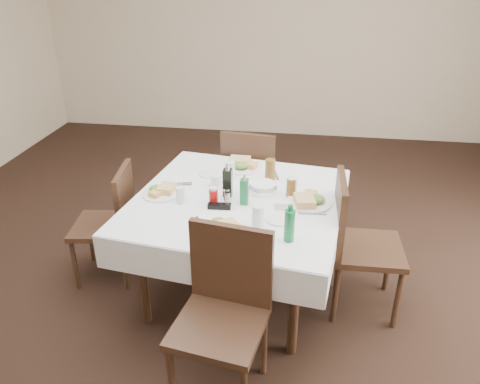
{
  "coord_description": "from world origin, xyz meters",
  "views": [
    {
      "loc": [
        0.54,
        -2.71,
        2.22
      ],
      "look_at": [
        0.12,
        0.05,
        0.8
      ],
      "focal_mm": 35.0,
      "sensor_mm": 36.0,
      "label": 1
    }
  ],
  "objects": [
    {
      "name": "green_bottle",
      "position": [
        0.47,
        -0.44,
        0.86
      ],
      "size": [
        0.06,
        0.06,
        0.23
      ],
      "color": "#17713C",
      "rests_on": "dining_table"
    },
    {
      "name": "pepper_shaker",
      "position": [
        0.03,
        -0.0,
        0.8
      ],
      "size": [
        0.04,
        0.04,
        0.08
      ],
      "color": "#463824",
      "rests_on": "dining_table"
    },
    {
      "name": "ground_plane",
      "position": [
        0.0,
        0.0,
        0.0
      ],
      "size": [
        7.0,
        7.0,
        0.0
      ],
      "primitive_type": "plane",
      "color": "black"
    },
    {
      "name": "chair_west",
      "position": [
        -0.83,
        0.08,
        0.51
      ],
      "size": [
        0.47,
        0.47,
        0.89
      ],
      "color": "black",
      "rests_on": "ground"
    },
    {
      "name": "cutlery_s",
      "position": [
        -0.08,
        -0.36,
        0.77
      ],
      "size": [
        0.12,
        0.21,
        0.01
      ],
      "color": "silver",
      "rests_on": "dining_table"
    },
    {
      "name": "water_s",
      "position": [
        0.28,
        -0.29,
        0.83
      ],
      "size": [
        0.07,
        0.07,
        0.13
      ],
      "color": "silver",
      "rests_on": "dining_table"
    },
    {
      "name": "meal_south",
      "position": [
        0.07,
        -0.39,
        0.78
      ],
      "size": [
        0.26,
        0.26,
        0.06
      ],
      "color": "white",
      "rests_on": "dining_table"
    },
    {
      "name": "ketchup_bottle",
      "position": [
        -0.04,
        -0.08,
        0.82
      ],
      "size": [
        0.06,
        0.06,
        0.12
      ],
      "color": "#930908",
      "rests_on": "dining_table"
    },
    {
      "name": "iced_tea_b",
      "position": [
        0.45,
        0.11,
        0.83
      ],
      "size": [
        0.06,
        0.06,
        0.13
      ],
      "color": "brown",
      "rests_on": "dining_table"
    },
    {
      "name": "coffee_mug",
      "position": [
        -0.07,
        0.19,
        0.8
      ],
      "size": [
        0.12,
        0.11,
        0.08
      ],
      "color": "white",
      "rests_on": "dining_table"
    },
    {
      "name": "oil_cruet_green",
      "position": [
        0.16,
        -0.04,
        0.86
      ],
      "size": [
        0.05,
        0.05,
        0.22
      ],
      "color": "#17713C",
      "rests_on": "dining_table"
    },
    {
      "name": "meal_east",
      "position": [
        0.58,
        0.02,
        0.79
      ],
      "size": [
        0.3,
        0.3,
        0.07
      ],
      "color": "white",
      "rests_on": "dining_table"
    },
    {
      "name": "cutlery_w",
      "position": [
        -0.35,
        0.16,
        0.77
      ],
      "size": [
        0.21,
        0.1,
        0.01
      ],
      "color": "silver",
      "rests_on": "dining_table"
    },
    {
      "name": "water_w",
      "position": [
        -0.25,
        -0.09,
        0.82
      ],
      "size": [
        0.06,
        0.06,
        0.11
      ],
      "color": "silver",
      "rests_on": "dining_table"
    },
    {
      "name": "iced_tea_a",
      "position": [
        0.29,
        0.36,
        0.84
      ],
      "size": [
        0.07,
        0.07,
        0.15
      ],
      "color": "brown",
      "rests_on": "dining_table"
    },
    {
      "name": "sugar_caddy",
      "position": [
        0.41,
        -0.06,
        0.79
      ],
      "size": [
        0.1,
        0.06,
        0.05
      ],
      "color": "white",
      "rests_on": "dining_table"
    },
    {
      "name": "chair_north",
      "position": [
        0.08,
        0.9,
        0.54
      ],
      "size": [
        0.5,
        0.5,
        0.95
      ],
      "color": "black",
      "rests_on": "ground"
    },
    {
      "name": "oil_cruet_dark",
      "position": [
        0.03,
        0.06,
        0.87
      ],
      "size": [
        0.06,
        0.06,
        0.25
      ],
      "color": "black",
      "rests_on": "dining_table"
    },
    {
      "name": "bread_basket",
      "position": [
        0.26,
        0.15,
        0.79
      ],
      "size": [
        0.19,
        0.19,
        0.06
      ],
      "color": "silver",
      "rests_on": "dining_table"
    },
    {
      "name": "chair_east",
      "position": [
        0.89,
        -0.01,
        0.55
      ],
      "size": [
        0.47,
        0.47,
        0.97
      ],
      "color": "black",
      "rests_on": "ground"
    },
    {
      "name": "chair_south",
      "position": [
        0.16,
        -0.79,
        0.56
      ],
      "size": [
        0.53,
        0.53,
        0.97
      ],
      "color": "black",
      "rests_on": "ground"
    },
    {
      "name": "cutlery_n",
      "position": [
        0.32,
        0.43,
        0.77
      ],
      "size": [
        0.08,
        0.18,
        0.01
      ],
      "color": "silver",
      "rests_on": "dining_table"
    },
    {
      "name": "side_plate_b",
      "position": [
        0.4,
        -0.22,
        0.77
      ],
      "size": [
        0.17,
        0.17,
        0.01
      ],
      "color": "white",
      "rests_on": "dining_table"
    },
    {
      "name": "cutlery_e",
      "position": [
        0.6,
        -0.11,
        0.77
      ],
      "size": [
        0.18,
        0.05,
        0.01
      ],
      "color": "silver",
      "rests_on": "dining_table"
    },
    {
      "name": "dining_table",
      "position": [
        0.11,
        0.03,
        0.68
      ],
      "size": [
        1.54,
        1.54,
        0.76
      ],
      "color": "black",
      "rests_on": "ground"
    },
    {
      "name": "water_n",
      "position": [
        0.0,
        0.33,
        0.83
      ],
      "size": [
        0.07,
        0.07,
        0.13
      ],
      "color": "silver",
      "rests_on": "dining_table"
    },
    {
      "name": "meal_west",
      "position": [
        -0.42,
        0.02,
        0.78
      ],
      "size": [
        0.26,
        0.26,
        0.06
      ],
      "color": "white",
      "rests_on": "dining_table"
    },
    {
      "name": "room_shell",
      "position": [
        0.0,
        0.0,
        1.71
      ],
      "size": [
        6.04,
        7.04,
        2.8
      ],
      "color": "beige",
      "rests_on": "ground"
    },
    {
      "name": "sunglasses",
      "position": [
        0.01,
        -0.12,
        0.78
      ],
      "size": [
        0.15,
        0.06,
        0.03
      ],
      "color": "black",
      "rests_on": "dining_table"
    },
    {
      "name": "meal_north",
      "position": [
        0.06,
        0.53,
        0.79
      ],
      "size": [
        0.3,
        0.3,
        0.07
      ],
      "color": "white",
      "rests_on": "dining_table"
    },
    {
      "name": "side_plate_a",
      "position": [
        -0.16,
        0.38,
        0.77
      ],
      "size": [
        0.16,
        0.16,
        0.01
      ],
      "color": "white",
      "rests_on": "dining_table"
    },
    {
      "name": "salt_shaker",
      "position": [
        0.05,
        -0.05,
        0.8
      ],
      "size": [
        0.03,
        0.03,
        0.08
      ],
      "color": "white",
      "rests_on": "dining_table"
    },
    {
      "name": "water_e",
      "position": [
        0.46,
        0.13,
        0.83
      ],
      "size": [
        0.07,
        0.07,
        0.13
      ],
      "color": "silver",
      "rests_on": "dining_table"
    }
  ]
}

